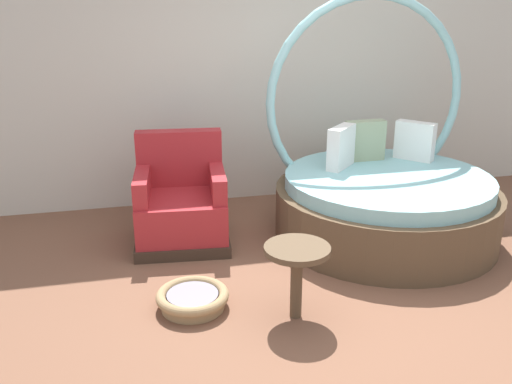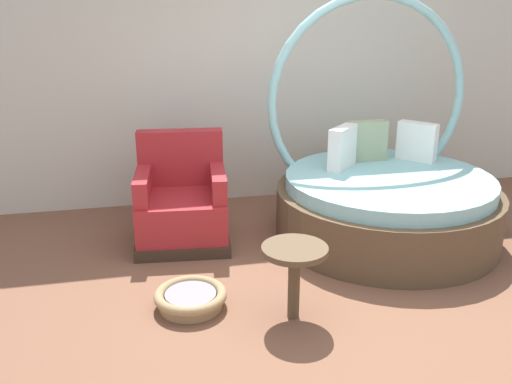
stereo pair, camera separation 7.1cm
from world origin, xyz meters
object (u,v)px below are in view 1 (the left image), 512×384
(red_armchair, at_px, (181,205))
(side_table, at_px, (297,260))
(pet_basket, at_px, (193,299))
(round_daybed, at_px, (383,192))

(red_armchair, relative_size, side_table, 1.81)
(pet_basket, relative_size, side_table, 0.98)
(pet_basket, bearing_deg, red_armchair, 87.35)
(pet_basket, distance_m, side_table, 0.80)
(red_armchair, xyz_separation_m, pet_basket, (-0.05, -1.18, -0.26))
(red_armchair, height_order, side_table, red_armchair)
(red_armchair, bearing_deg, round_daybed, -8.25)
(red_armchair, distance_m, side_table, 1.57)
(round_daybed, height_order, red_armchair, round_daybed)
(round_daybed, bearing_deg, red_armchair, 171.75)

